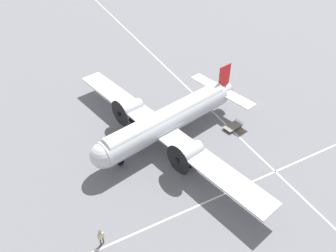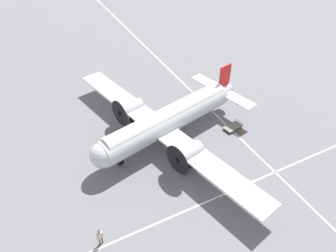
# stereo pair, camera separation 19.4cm
# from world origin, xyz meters

# --- Properties ---
(ground_plane) EXTENTS (300.00, 300.00, 0.00)m
(ground_plane) POSITION_xyz_m (0.00, 0.00, 0.00)
(ground_plane) COLOR slate
(apron_line_eastwest) EXTENTS (120.00, 0.16, 0.01)m
(apron_line_eastwest) POSITION_xyz_m (0.00, -9.23, 0.00)
(apron_line_eastwest) COLOR silver
(apron_line_eastwest) RESTS_ON ground_plane
(apron_line_northsouth) EXTENTS (0.16, 120.00, 0.01)m
(apron_line_northsouth) POSITION_xyz_m (7.02, 0.00, 0.00)
(apron_line_northsouth) COLOR silver
(apron_line_northsouth) RESTS_ON ground_plane
(airliner_main) EXTENTS (18.85, 27.73, 5.89)m
(airliner_main) POSITION_xyz_m (-0.42, -0.10, 2.55)
(airliner_main) COLOR silver
(airliner_main) RESTS_ON ground_plane
(crew_foreground) EXTENTS (0.55, 0.30, 1.63)m
(crew_foreground) POSITION_xyz_m (-10.46, -8.86, 1.03)
(crew_foreground) COLOR #473D2D
(crew_foreground) RESTS_ON ground_plane
(suitcase_near_door) EXTENTS (0.35, 0.18, 0.65)m
(suitcase_near_door) POSITION_xyz_m (7.53, -2.95, 0.31)
(suitcase_near_door) COLOR brown
(suitcase_near_door) RESTS_ON ground_plane
(baggage_cart) EXTENTS (2.26, 1.52, 0.56)m
(baggage_cart) POSITION_xyz_m (7.29, -1.86, 0.28)
(baggage_cart) COLOR #6B665B
(baggage_cart) RESTS_ON ground_plane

